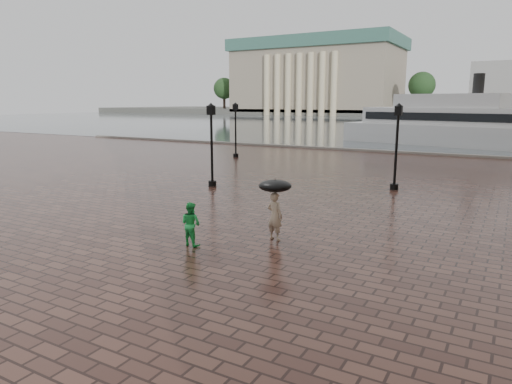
# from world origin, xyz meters

# --- Properties ---
(ground) EXTENTS (300.00, 300.00, 0.00)m
(ground) POSITION_xyz_m (0.00, 0.00, 0.00)
(ground) COLOR #331D17
(ground) RESTS_ON ground
(harbour_water) EXTENTS (240.00, 240.00, 0.00)m
(harbour_water) POSITION_xyz_m (0.00, 92.00, 0.00)
(harbour_water) COLOR #444D52
(harbour_water) RESTS_ON ground
(quay_edge) EXTENTS (80.00, 0.60, 0.30)m
(quay_edge) POSITION_xyz_m (0.00, 32.00, 0.00)
(quay_edge) COLOR slate
(quay_edge) RESTS_ON ground
(far_shore) EXTENTS (300.00, 60.00, 2.00)m
(far_shore) POSITION_xyz_m (0.00, 160.00, 1.00)
(far_shore) COLOR #4C4C47
(far_shore) RESTS_ON ground
(museum) EXTENTS (57.00, 32.50, 26.00)m
(museum) POSITION_xyz_m (-55.00, 144.61, 13.91)
(museum) COLOR gray
(museum) RESTS_ON ground
(far_trees) EXTENTS (188.00, 8.00, 13.50)m
(far_trees) POSITION_xyz_m (0.00, 138.00, 9.42)
(far_trees) COLOR #2D2119
(far_trees) RESTS_ON ground
(street_lamps) EXTENTS (21.44, 14.44, 4.40)m
(street_lamps) POSITION_xyz_m (-1.50, 17.50, 2.33)
(street_lamps) COLOR black
(street_lamps) RESTS_ON ground
(adult_pedestrian) EXTENTS (0.67, 0.50, 1.64)m
(adult_pedestrian) POSITION_xyz_m (1.61, 2.82, 0.82)
(adult_pedestrian) COLOR tan
(adult_pedestrian) RESTS_ON ground
(child_pedestrian) EXTENTS (0.75, 0.61, 1.44)m
(child_pedestrian) POSITION_xyz_m (-0.48, 0.93, 0.72)
(child_pedestrian) COLOR green
(child_pedestrian) RESTS_ON ground
(ferry_near) EXTENTS (23.15, 10.69, 7.38)m
(ferry_near) POSITION_xyz_m (2.01, 42.27, 2.22)
(ferry_near) COLOR silver
(ferry_near) RESTS_ON ground
(umbrella) EXTENTS (1.10, 1.10, 1.13)m
(umbrella) POSITION_xyz_m (1.61, 2.82, 1.86)
(umbrella) COLOR black
(umbrella) RESTS_ON ground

